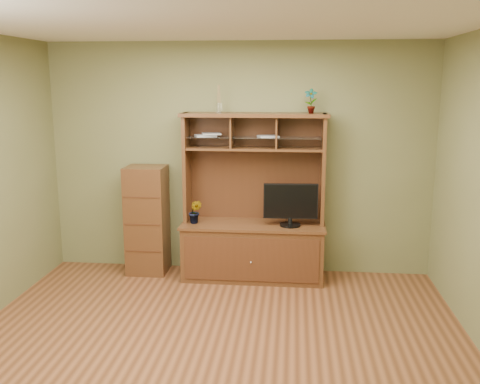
# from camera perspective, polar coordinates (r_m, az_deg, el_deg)

# --- Properties ---
(room) EXTENTS (4.54, 4.04, 2.74)m
(room) POSITION_cam_1_polar(r_m,az_deg,el_deg) (4.34, -2.84, -0.24)
(room) COLOR #552E18
(room) RESTS_ON ground
(media_hutch) EXTENTS (1.66, 0.61, 1.90)m
(media_hutch) POSITION_cam_1_polar(r_m,az_deg,el_deg) (6.19, 1.42, -4.46)
(media_hutch) COLOR #482914
(media_hutch) RESTS_ON room
(monitor) EXTENTS (0.61, 0.24, 0.48)m
(monitor) POSITION_cam_1_polar(r_m,az_deg,el_deg) (6.00, 5.41, -1.26)
(monitor) COLOR black
(monitor) RESTS_ON media_hutch
(orchid_plant) EXTENTS (0.16, 0.14, 0.27)m
(orchid_plant) POSITION_cam_1_polar(r_m,az_deg,el_deg) (6.13, -4.80, -2.11)
(orchid_plant) COLOR #28571D
(orchid_plant) RESTS_ON media_hutch
(top_plant) EXTENTS (0.15, 0.11, 0.27)m
(top_plant) POSITION_cam_1_polar(r_m,az_deg,el_deg) (6.01, 7.56, 9.61)
(top_plant) COLOR #396423
(top_plant) RESTS_ON media_hutch
(reed_diffuser) EXTENTS (0.06, 0.06, 0.31)m
(reed_diffuser) POSITION_cam_1_polar(r_m,az_deg,el_deg) (6.07, -2.26, 9.57)
(reed_diffuser) COLOR silver
(reed_diffuser) RESTS_ON media_hutch
(magazines) EXTENTS (0.98, 0.24, 0.04)m
(magazines) POSITION_cam_1_polar(r_m,az_deg,el_deg) (6.08, -1.34, 6.08)
(magazines) COLOR #B8B8BD
(magazines) RESTS_ON media_hutch
(side_cabinet) EXTENTS (0.46, 0.42, 1.28)m
(side_cabinet) POSITION_cam_1_polar(r_m,az_deg,el_deg) (6.42, -9.87, -2.95)
(side_cabinet) COLOR #482914
(side_cabinet) RESTS_ON room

